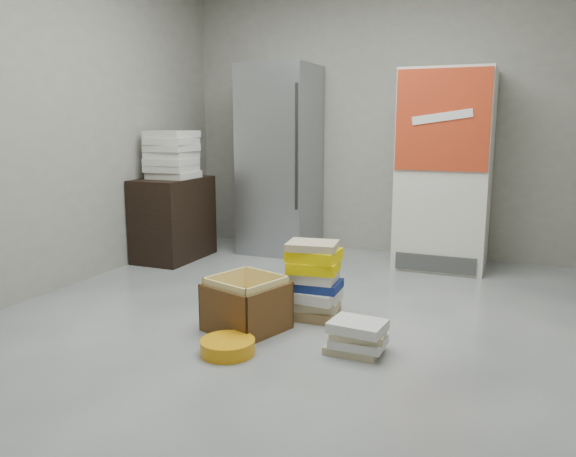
% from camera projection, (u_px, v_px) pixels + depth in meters
% --- Properties ---
extents(ground, '(5.00, 5.00, 0.00)m').
position_uv_depth(ground, '(277.00, 329.00, 3.67)').
color(ground, '#AFAFAB').
rests_on(ground, ground).
extents(room_shell, '(4.04, 5.04, 2.82)m').
position_uv_depth(room_shell, '(276.00, 42.00, 3.34)').
color(room_shell, '#9C958C').
rests_on(room_shell, ground).
extents(steel_fridge, '(0.70, 0.72, 1.90)m').
position_uv_depth(steel_fridge, '(280.00, 160.00, 5.76)').
color(steel_fridge, '#94979C').
rests_on(steel_fridge, ground).
extents(coke_cooler, '(0.80, 0.73, 1.80)m').
position_uv_depth(coke_cooler, '(445.00, 170.00, 5.14)').
color(coke_cooler, silver).
rests_on(coke_cooler, ground).
extents(wood_shelf, '(0.50, 0.80, 0.80)m').
position_uv_depth(wood_shelf, '(174.00, 219.00, 5.52)').
color(wood_shelf, black).
rests_on(wood_shelf, ground).
extents(supply_box_stack, '(0.44, 0.45, 0.45)m').
position_uv_depth(supply_box_stack, '(172.00, 155.00, 5.40)').
color(supply_box_stack, silver).
rests_on(supply_box_stack, wood_shelf).
extents(phonebook_stack_main, '(0.38, 0.33, 0.54)m').
position_uv_depth(phonebook_stack_main, '(314.00, 281.00, 3.82)').
color(phonebook_stack_main, olive).
rests_on(phonebook_stack_main, ground).
extents(phonebook_stack_side, '(0.35, 0.29, 0.20)m').
position_uv_depth(phonebook_stack_side, '(357.00, 337.00, 3.27)').
color(phonebook_stack_side, tan).
rests_on(phonebook_stack_side, ground).
extents(cardboard_box, '(0.55, 0.55, 0.35)m').
position_uv_depth(cardboard_box, '(247.00, 308.00, 3.64)').
color(cardboard_box, yellow).
rests_on(cardboard_box, ground).
extents(bucket_lid, '(0.39, 0.39, 0.09)m').
position_uv_depth(bucket_lid, '(228.00, 347.00, 3.27)').
color(bucket_lid, orange).
rests_on(bucket_lid, ground).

